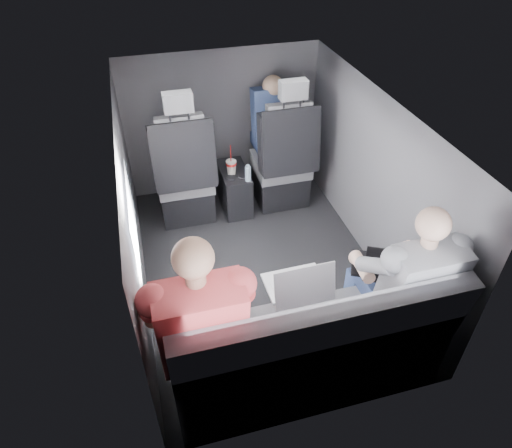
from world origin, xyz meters
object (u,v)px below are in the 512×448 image
object	(u,v)px
center_console	(234,189)
laptop_black	(384,266)
front_seat_right	(283,166)
laptop_white	(192,295)
front_seat_left	(185,180)
laptop_silver	(298,284)
rear_bench	(309,350)
passenger_rear_right	(403,281)
passenger_front_right	(272,120)
water_bottle	(248,173)
soda_cup	(231,167)
passenger_rear_left	(199,321)

from	to	relation	value
center_console	laptop_black	world-z (taller)	laptop_black
front_seat_right	laptop_white	xyz separation A→B (m)	(-1.07, -1.58, 0.23)
front_seat_left	center_console	world-z (taller)	front_seat_left
laptop_silver	front_seat_right	bearing A→B (deg)	74.88
center_console	laptop_white	world-z (taller)	laptop_white
front_seat_left	rear_bench	world-z (taller)	front_seat_left
center_console	passenger_rear_right	size ratio (longest dim) A/B	0.39
laptop_white	passenger_front_right	bearing A→B (deg)	60.59
water_bottle	laptop_white	distance (m)	1.60
passenger_front_right	soda_cup	bearing A→B (deg)	-149.42
laptop_black	passenger_rear_left	xyz separation A→B (m)	(-1.17, -0.15, 0.03)
front_seat_left	laptop_white	xyz separation A→B (m)	(-0.17, -1.58, 0.23)
soda_cup	rear_bench	bearing A→B (deg)	-89.05
center_console	passenger_rear_left	xyz separation A→B (m)	(-0.61, -1.85, 0.46)
water_bottle	laptop_black	distance (m)	1.59
passenger_rear_right	front_seat_left	bearing A→B (deg)	120.24
rear_bench	passenger_front_right	xyz separation A→B (m)	(0.42, 2.16, 0.43)
passenger_rear_left	passenger_front_right	world-z (taller)	passenger_rear_left
soda_cup	passenger_front_right	xyz separation A→B (m)	(0.45, 0.27, 0.27)
rear_bench	passenger_front_right	bearing A→B (deg)	78.96
front_seat_right	laptop_white	world-z (taller)	front_seat_right
passenger_rear_left	front_seat_right	bearing A→B (deg)	59.54
center_console	laptop_black	size ratio (longest dim) A/B	1.11
rear_bench	passenger_rear_right	distance (m)	0.69
front_seat_right	water_bottle	bearing A→B (deg)	-157.02
laptop_black	passenger_rear_right	distance (m)	0.15
laptop_white	passenger_rear_right	bearing A→B (deg)	-10.41
soda_cup	passenger_rear_left	world-z (taller)	passenger_rear_left
center_console	passenger_rear_left	world-z (taller)	passenger_rear_left
laptop_white	laptop_black	bearing A→B (deg)	-3.79
front_seat_left	passenger_front_right	bearing A→B (deg)	16.49
water_bottle	laptop_black	size ratio (longest dim) A/B	0.36
passenger_front_right	laptop_white	bearing A→B (deg)	-119.41
passenger_rear_right	passenger_front_right	distance (m)	2.08
laptop_white	laptop_silver	distance (m)	0.62
front_seat_right	passenger_rear_left	world-z (taller)	passenger_rear_left
front_seat_left	rear_bench	bearing A→B (deg)	-76.69
passenger_front_right	laptop_silver	bearing A→B (deg)	-102.36
soda_cup	passenger_rear_left	bearing A→B (deg)	-107.93
front_seat_left	passenger_rear_right	xyz separation A→B (m)	(1.05, -1.81, 0.23)
front_seat_left	center_console	size ratio (longest dim) A/B	2.64
center_console	passenger_front_right	world-z (taller)	passenger_front_right
front_seat_left	laptop_silver	xyz separation A→B (m)	(0.45, -1.67, 0.23)
soda_cup	laptop_silver	distance (m)	1.67
rear_bench	laptop_silver	xyz separation A→B (m)	(-0.00, 0.23, 0.33)
front_seat_left	passenger_rear_right	bearing A→B (deg)	-59.76
laptop_silver	passenger_rear_right	xyz separation A→B (m)	(0.60, -0.14, -0.00)
rear_bench	soda_cup	xyz separation A→B (m)	(-0.03, 1.89, 0.16)
front_seat_right	passenger_front_right	size ratio (longest dim) A/B	1.77
front_seat_right	laptop_silver	distance (m)	1.74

